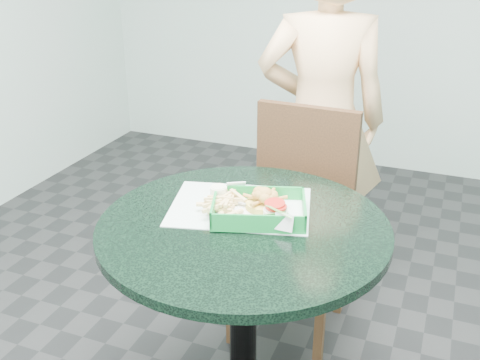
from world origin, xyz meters
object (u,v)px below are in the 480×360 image
at_px(food_basket, 259,218).
at_px(crab_sandwich, 267,205).
at_px(sauce_ramekin, 229,191).
at_px(dining_chair, 297,207).
at_px(cafe_table, 243,277).
at_px(diner_person, 322,113).

xyz_separation_m(food_basket, crab_sandwich, (0.01, 0.03, 0.03)).
bearing_deg(crab_sandwich, sauce_ramekin, 162.35).
bearing_deg(dining_chair, cafe_table, -87.09).
xyz_separation_m(crab_sandwich, sauce_ramekin, (-0.14, 0.05, -0.00)).
bearing_deg(diner_person, cafe_table, 73.34).
height_order(diner_person, sauce_ramekin, diner_person).
relative_size(diner_person, sauce_ramekin, 31.00).
bearing_deg(dining_chair, diner_person, 93.17).
height_order(cafe_table, food_basket, food_basket).
xyz_separation_m(dining_chair, crab_sandwich, (0.05, -0.53, 0.27)).
distance_m(dining_chair, diner_person, 0.46).
relative_size(cafe_table, sauce_ramekin, 16.30).
xyz_separation_m(dining_chair, diner_person, (-0.00, 0.36, 0.30)).
relative_size(dining_chair, crab_sandwich, 8.22).
height_order(dining_chair, crab_sandwich, dining_chair).
xyz_separation_m(cafe_table, dining_chair, (-0.00, 0.61, -0.05)).
distance_m(food_basket, crab_sandwich, 0.05).
xyz_separation_m(diner_person, crab_sandwich, (0.05, -0.88, -0.03)).
distance_m(diner_person, food_basket, 0.92).
relative_size(food_basket, sauce_ramekin, 5.18).
height_order(cafe_table, sauce_ramekin, sauce_ramekin).
height_order(food_basket, crab_sandwich, crab_sandwich).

